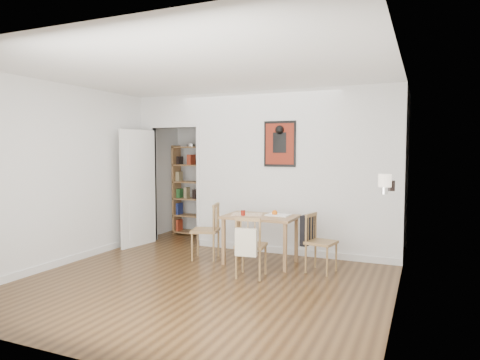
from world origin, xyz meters
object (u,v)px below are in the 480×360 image
at_px(bookshelf, 192,191).
at_px(mantel_lamp, 385,182).
at_px(chair_left, 205,231).
at_px(dining_table, 260,221).
at_px(chair_right, 320,242).
at_px(orange_fruit, 275,213).
at_px(notebook, 278,215).
at_px(ceramic_jar_b, 391,185).
at_px(chair_front, 251,246).
at_px(fireplace, 391,237).
at_px(red_glass, 243,213).
at_px(ceramic_jar_a, 391,186).

distance_m(bookshelf, mantel_lamp, 4.42).
relative_size(chair_left, bookshelf, 0.49).
bearing_deg(dining_table, bookshelf, 143.01).
distance_m(chair_right, bookshelf, 3.35).
relative_size(orange_fruit, notebook, 0.24).
xyz_separation_m(bookshelf, ceramic_jar_b, (3.80, -1.61, 0.35)).
distance_m(chair_front, fireplace, 1.74).
height_order(dining_table, notebook, notebook).
distance_m(chair_left, orange_fruit, 1.11).
bearing_deg(red_glass, ceramic_jar_b, 1.17).
relative_size(chair_front, fireplace, 0.65).
height_order(orange_fruit, ceramic_jar_b, ceramic_jar_b).
bearing_deg(fireplace, notebook, 162.16).
xyz_separation_m(dining_table, notebook, (0.24, 0.10, 0.09)).
relative_size(chair_front, notebook, 2.43).
height_order(chair_front, red_glass, chair_front).
bearing_deg(ceramic_jar_a, orange_fruit, 167.23).
bearing_deg(fireplace, ceramic_jar_b, 97.73).
xyz_separation_m(fireplace, ceramic_jar_a, (-0.03, 0.11, 0.61)).
distance_m(ceramic_jar_a, ceramic_jar_b, 0.20).
relative_size(fireplace, mantel_lamp, 5.57).
relative_size(chair_left, chair_front, 1.06).
bearing_deg(mantel_lamp, bookshelf, 149.28).
bearing_deg(chair_front, chair_right, 37.40).
bearing_deg(bookshelf, mantel_lamp, -30.72).
height_order(ceramic_jar_a, ceramic_jar_b, ceramic_jar_a).
distance_m(chair_right, mantel_lamp, 1.40).
xyz_separation_m(chair_left, notebook, (1.10, 0.18, 0.29)).
bearing_deg(orange_fruit, chair_front, -95.62).
distance_m(dining_table, ceramic_jar_b, 1.88).
relative_size(mantel_lamp, ceramic_jar_b, 2.08).
xyz_separation_m(orange_fruit, notebook, (0.05, 0.03, -0.03)).
bearing_deg(notebook, red_glass, -153.16).
bearing_deg(notebook, fireplace, -17.84).
height_order(fireplace, red_glass, fireplace).
relative_size(dining_table, chair_front, 1.29).
xyz_separation_m(chair_right, notebook, (-0.65, 0.18, 0.30)).
distance_m(bookshelf, fireplace, 4.30).
xyz_separation_m(dining_table, ceramic_jar_a, (1.79, -0.29, 0.60)).
xyz_separation_m(notebook, mantel_lamp, (1.52, -0.83, 0.58)).
distance_m(chair_right, red_glass, 1.16).
distance_m(red_glass, ceramic_jar_b, 2.05).
relative_size(dining_table, chair_left, 1.21).
height_order(orange_fruit, mantel_lamp, mantel_lamp).
xyz_separation_m(chair_front, bookshelf, (-2.14, 2.19, 0.45)).
bearing_deg(notebook, bookshelf, 147.86).
relative_size(chair_front, orange_fruit, 9.95).
bearing_deg(notebook, chair_left, -170.88).
height_order(chair_front, mantel_lamp, mantel_lamp).
bearing_deg(chair_front, notebook, 81.19).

